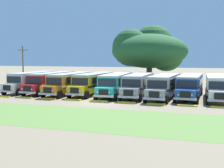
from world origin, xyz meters
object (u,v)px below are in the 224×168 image
object	(u,v)px
parked_bus_slot_6	(165,85)
parked_bus_slot_7	(190,85)
parked_bus_slot_5	(139,84)
parked_bus_slot_4	(116,83)
parked_bus_slot_8	(217,86)
parked_bus_slot_3	(94,82)
broad_shade_tree	(150,50)
utility_pole	(23,66)
parked_bus_slot_1	(51,81)
parked_bus_slot_0	(33,81)
parked_bus_slot_2	(70,82)

from	to	relation	value
parked_bus_slot_6	parked_bus_slot_7	world-z (taller)	same
parked_bus_slot_5	parked_bus_slot_7	size ratio (longest dim) A/B	1.00
parked_bus_slot_5	parked_bus_slot_4	bearing A→B (deg)	-88.11
parked_bus_slot_5	parked_bus_slot_6	xyz separation A→B (m)	(3.41, -0.55, 0.00)
parked_bus_slot_4	parked_bus_slot_8	size ratio (longest dim) A/B	1.00
parked_bus_slot_3	broad_shade_tree	world-z (taller)	broad_shade_tree
parked_bus_slot_3	parked_bus_slot_8	bearing A→B (deg)	92.13
parked_bus_slot_5	utility_pole	xyz separation A→B (m)	(-19.27, 2.75, 2.02)
parked_bus_slot_1	parked_bus_slot_5	size ratio (longest dim) A/B	1.00
parked_bus_slot_3	parked_bus_slot_7	distance (m)	12.72
parked_bus_slot_0	parked_bus_slot_1	xyz separation A→B (m)	(3.15, -0.21, 0.00)
parked_bus_slot_6	broad_shade_tree	xyz separation A→B (m)	(-4.62, 14.51, 4.71)
broad_shade_tree	parked_bus_slot_3	bearing A→B (deg)	-110.43
parked_bus_slot_1	parked_bus_slot_6	bearing A→B (deg)	89.35
broad_shade_tree	parked_bus_slot_8	bearing A→B (deg)	-51.82
parked_bus_slot_0	broad_shade_tree	bearing A→B (deg)	134.88
parked_bus_slot_3	parked_bus_slot_7	world-z (taller)	same
parked_bus_slot_7	utility_pole	xyz separation A→B (m)	(-25.69, 2.35, 2.02)
parked_bus_slot_6	parked_bus_slot_8	size ratio (longest dim) A/B	1.01
parked_bus_slot_2	parked_bus_slot_6	bearing A→B (deg)	91.81
parked_bus_slot_6	utility_pole	world-z (taller)	utility_pole
parked_bus_slot_7	parked_bus_slot_5	bearing A→B (deg)	-84.37
parked_bus_slot_6	utility_pole	xyz separation A→B (m)	(-22.68, 3.30, 2.02)
parked_bus_slot_5	parked_bus_slot_8	world-z (taller)	same
parked_bus_slot_8	parked_bus_slot_6	bearing A→B (deg)	-83.49
utility_pole	parked_bus_slot_6	bearing A→B (deg)	-8.28
parked_bus_slot_1	parked_bus_slot_3	xyz separation A→B (m)	(6.48, 0.14, 0.00)
parked_bus_slot_2	parked_bus_slot_5	size ratio (longest dim) A/B	1.00
parked_bus_slot_1	parked_bus_slot_2	bearing A→B (deg)	82.20
parked_bus_slot_2	broad_shade_tree	distance (m)	17.25
parked_bus_slot_1	parked_bus_slot_8	size ratio (longest dim) A/B	1.00
parked_bus_slot_0	parked_bus_slot_4	world-z (taller)	same
parked_bus_slot_6	utility_pole	distance (m)	23.01
parked_bus_slot_4	parked_bus_slot_6	xyz separation A→B (m)	(6.44, -0.38, 0.00)
parked_bus_slot_6	parked_bus_slot_3	bearing A→B (deg)	-91.69
parked_bus_slot_0	parked_bus_slot_5	distance (m)	15.93
parked_bus_slot_4	parked_bus_slot_7	bearing A→B (deg)	90.57
parked_bus_slot_2	parked_bus_slot_4	size ratio (longest dim) A/B	1.00
parked_bus_slot_6	parked_bus_slot_7	bearing A→B (deg)	110.85
parked_bus_slot_1	parked_bus_slot_3	distance (m)	6.48
parked_bus_slot_1	parked_bus_slot_5	xyz separation A→B (m)	(12.78, -0.16, 0.00)
parked_bus_slot_0	parked_bus_slot_3	distance (m)	9.63
parked_bus_slot_1	broad_shade_tree	size ratio (longest dim) A/B	0.81
parked_bus_slot_3	parked_bus_slot_4	xyz separation A→B (m)	(3.28, -0.46, 0.00)
parked_bus_slot_8	broad_shade_tree	bearing A→B (deg)	-142.38
parked_bus_slot_0	parked_bus_slot_3	xyz separation A→B (m)	(9.63, -0.07, 0.00)
parked_bus_slot_0	parked_bus_slot_6	world-z (taller)	same
parked_bus_slot_3	broad_shade_tree	size ratio (longest dim) A/B	0.81
parked_bus_slot_4	parked_bus_slot_7	xyz separation A→B (m)	(9.44, 0.58, 0.00)
parked_bus_slot_3	parked_bus_slot_8	size ratio (longest dim) A/B	1.00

